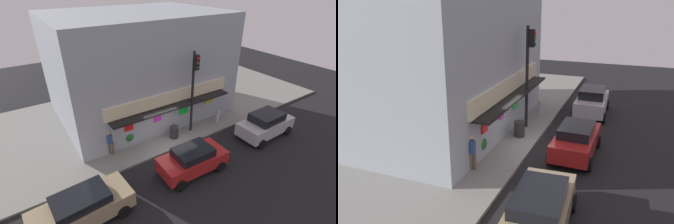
{
  "view_description": "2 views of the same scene",
  "coord_description": "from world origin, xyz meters",
  "views": [
    {
      "loc": [
        -7.26,
        -10.67,
        9.98
      ],
      "look_at": [
        1.03,
        1.85,
        1.81
      ],
      "focal_mm": 26.38,
      "sensor_mm": 36.0,
      "label": 1
    },
    {
      "loc": [
        -15.36,
        -4.43,
        7.42
      ],
      "look_at": [
        0.99,
        1.85,
        1.47
      ],
      "focal_mm": 36.21,
      "sensor_mm": 36.0,
      "label": 2
    }
  ],
  "objects": [
    {
      "name": "parked_car_tan",
      "position": [
        -6.23,
        -2.07,
        0.83
      ],
      "size": [
        4.61,
        2.29,
        1.58
      ],
      "color": "#9E8966",
      "rests_on": "ground_plane"
    },
    {
      "name": "sidewalk",
      "position": [
        0.0,
        5.95,
        0.07
      ],
      "size": [
        34.38,
        11.89,
        0.13
      ],
      "primitive_type": "cube",
      "color": "gray",
      "rests_on": "ground_plane"
    },
    {
      "name": "pedestrian",
      "position": [
        -3.33,
        1.81,
        1.04
      ],
      "size": [
        0.44,
        0.48,
        1.67
      ],
      "color": "brown",
      "rests_on": "sidewalk"
    },
    {
      "name": "potted_plant_by_doorway",
      "position": [
        -1.96,
        2.11,
        0.72
      ],
      "size": [
        0.79,
        0.79,
        1.05
      ],
      "color": "#59595B",
      "rests_on": "sidewalk"
    },
    {
      "name": "trash_can",
      "position": [
        1.05,
        1.08,
        0.57
      ],
      "size": [
        0.59,
        0.59,
        0.87
      ],
      "primitive_type": "cylinder",
      "color": "#2D2D2D",
      "rests_on": "sidewalk"
    },
    {
      "name": "corner_building",
      "position": [
        1.28,
        6.56,
        4.01
      ],
      "size": [
        12.73,
        10.35,
        7.77
      ],
      "color": "#9EA8B2",
      "rests_on": "sidewalk"
    },
    {
      "name": "fire_hydrant",
      "position": [
        5.14,
        1.05,
        0.59
      ],
      "size": [
        0.53,
        0.29,
        0.94
      ],
      "color": "#B2B2B7",
      "rests_on": "sidewalk"
    },
    {
      "name": "parked_car_silver",
      "position": [
        6.72,
        -2.05,
        0.9
      ],
      "size": [
        4.19,
        2.12,
        1.77
      ],
      "color": "#B7B7BC",
      "rests_on": "ground_plane"
    },
    {
      "name": "traffic_light",
      "position": [
        2.58,
        1.09,
        3.85
      ],
      "size": [
        0.32,
        0.58,
        5.85
      ],
      "color": "black",
      "rests_on": "sidewalk"
    },
    {
      "name": "parked_car_red",
      "position": [
        0.05,
        -2.17,
        0.83
      ],
      "size": [
        4.05,
        2.12,
        1.59
      ],
      "color": "#AD1E1E",
      "rests_on": "ground_plane"
    },
    {
      "name": "ground_plane",
      "position": [
        0.0,
        0.0,
        0.0
      ],
      "size": [
        51.56,
        51.56,
        0.0
      ],
      "primitive_type": "plane",
      "color": "black"
    }
  ]
}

